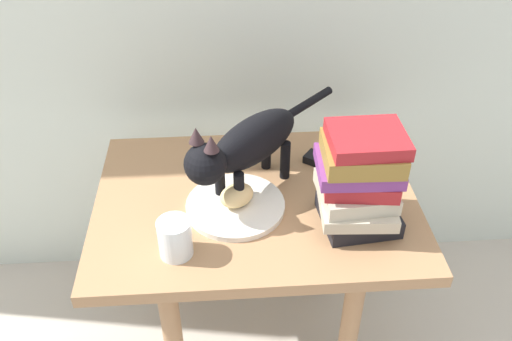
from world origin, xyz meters
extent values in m
cube|color=#9E724C|center=(0.00, 0.00, 0.54)|extent=(0.75, 0.54, 0.03)
cylinder|color=#9E724C|center=(-0.20, 0.20, 0.26)|extent=(0.04, 0.04, 0.53)
cylinder|color=#9E724C|center=(0.20, 0.20, 0.26)|extent=(0.04, 0.04, 0.53)
cylinder|color=silver|center=(-0.05, -0.03, 0.56)|extent=(0.22, 0.22, 0.01)
ellipsoid|color=#E0BC7A|center=(-0.05, -0.04, 0.59)|extent=(0.10, 0.09, 0.05)
cylinder|color=black|center=(-0.04, -0.04, 0.61)|extent=(0.02, 0.02, 0.10)
cylinder|color=black|center=(-0.08, 0.01, 0.61)|extent=(0.02, 0.02, 0.10)
cylinder|color=black|center=(0.08, 0.08, 0.61)|extent=(0.02, 0.02, 0.10)
cylinder|color=black|center=(0.03, 0.12, 0.61)|extent=(0.02, 0.02, 0.10)
ellipsoid|color=black|center=(0.00, 0.05, 0.69)|extent=(0.25, 0.25, 0.11)
sphere|color=black|center=(-0.11, -0.06, 0.70)|extent=(0.09, 0.09, 0.09)
cone|color=#332224|center=(-0.09, -0.08, 0.77)|extent=(0.03, 0.03, 0.03)
cone|color=#332224|center=(-0.12, -0.04, 0.77)|extent=(0.03, 0.03, 0.03)
cylinder|color=black|center=(0.15, 0.19, 0.70)|extent=(0.13, 0.13, 0.02)
cube|color=black|center=(0.22, -0.09, 0.58)|extent=(0.17, 0.16, 0.04)
cube|color=#BCB299|center=(0.21, -0.11, 0.61)|extent=(0.16, 0.15, 0.03)
cube|color=#BCB299|center=(0.21, -0.09, 0.64)|extent=(0.16, 0.15, 0.03)
cube|color=maroon|center=(0.21, -0.09, 0.68)|extent=(0.16, 0.15, 0.03)
cube|color=#72337A|center=(0.20, -0.09, 0.71)|extent=(0.17, 0.14, 0.03)
cube|color=olive|center=(0.21, -0.10, 0.74)|extent=(0.16, 0.14, 0.04)
cube|color=maroon|center=(0.21, -0.10, 0.78)|extent=(0.15, 0.13, 0.03)
cylinder|color=silver|center=(-0.18, -0.17, 0.60)|extent=(0.07, 0.07, 0.08)
cylinder|color=silver|center=(-0.18, -0.17, 0.58)|extent=(0.06, 0.06, 0.04)
cube|color=black|center=(0.20, 0.10, 0.57)|extent=(0.15, 0.13, 0.02)
camera|label=1|loc=(-0.07, -0.98, 1.38)|focal=38.67mm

